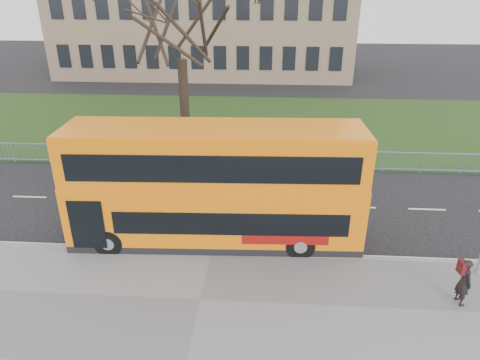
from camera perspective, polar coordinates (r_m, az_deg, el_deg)
name	(u,v)px	position (r m, az deg, el deg)	size (l,w,h in m)	color
ground	(216,232)	(17.14, -3.20, -6.97)	(120.00, 120.00, 0.00)	black
kerb	(211,253)	(15.81, -3.88, -9.70)	(80.00, 0.20, 0.14)	gray
grass_verge	(240,124)	(30.18, 0.01, 7.49)	(80.00, 15.40, 0.08)	#243C16
guard_railing	(230,158)	(22.77, -1.29, 2.97)	(40.00, 0.12, 1.10)	#6D8CC2
bare_tree	(181,41)	(25.12, -7.88, 17.83)	(8.38, 8.38, 11.97)	black
civic_building	(207,4)	(49.98, -4.48, 22.40)	(30.00, 15.00, 14.00)	#7E6550
yellow_bus	(215,184)	(15.54, -3.35, -0.48)	(10.71, 2.93, 4.45)	orange
pedestrian	(464,282)	(14.73, 27.69, -11.93)	(0.56, 0.37, 1.55)	black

